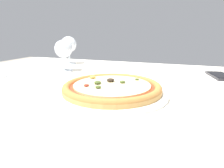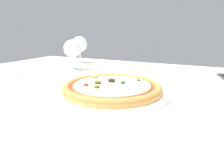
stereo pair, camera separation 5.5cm
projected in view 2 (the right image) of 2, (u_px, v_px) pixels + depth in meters
dining_table at (104, 100)px, 0.73m from camera, size 1.42×0.97×0.72m
pizza_plate at (112, 88)px, 0.56m from camera, size 0.33×0.33×0.04m
fork at (12, 75)px, 0.79m from camera, size 0.05×0.17×0.00m
wine_glass_far_left at (72, 49)px, 0.88m from camera, size 0.08×0.08×0.14m
wine_glass_far_right at (80, 45)px, 1.09m from camera, size 0.09×0.09×0.15m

